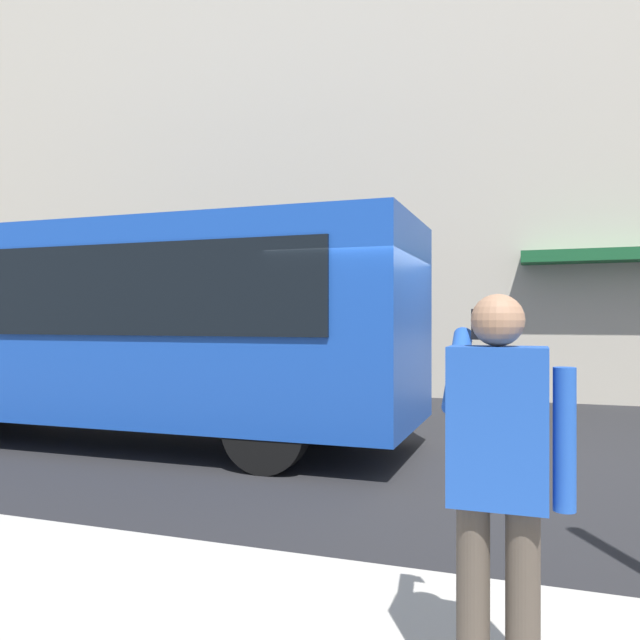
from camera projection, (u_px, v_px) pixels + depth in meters
name	position (u px, v px, depth m)	size (l,w,h in m)	color
ground_plane	(398.00, 463.00, 7.56)	(60.00, 60.00, 0.00)	#232326
building_facade_far	(462.00, 130.00, 13.98)	(28.00, 1.55, 12.00)	beige
red_bus	(106.00, 323.00, 9.06)	(9.05, 2.54, 3.08)	#1947AD
pedestrian_photographer	(499.00, 464.00, 2.60)	(0.53, 0.52, 1.70)	#4C4238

